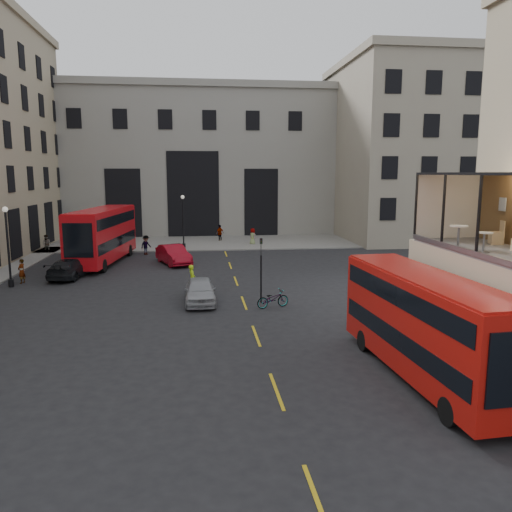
{
  "coord_description": "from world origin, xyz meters",
  "views": [
    {
      "loc": [
        -4.63,
        -16.09,
        7.47
      ],
      "look_at": [
        -1.46,
        10.59,
        3.0
      ],
      "focal_mm": 35.0,
      "sensor_mm": 36.0,
      "label": 1
    }
  ],
  "objects": [
    {
      "name": "ground",
      "position": [
        0.0,
        0.0,
        0.0
      ],
      "size": [
        140.0,
        140.0,
        0.0
      ],
      "primitive_type": "plane",
      "color": "black",
      "rests_on": "ground"
    },
    {
      "name": "host_frontage",
      "position": [
        6.5,
        0.0,
        2.25
      ],
      "size": [
        3.0,
        11.0,
        4.5
      ],
      "primitive_type": "cube",
      "color": "tan",
      "rests_on": "ground"
    },
    {
      "name": "gateway",
      "position": [
        -5.0,
        47.99,
        9.39
      ],
      "size": [
        35.0,
        10.6,
        18.0
      ],
      "color": "gray",
      "rests_on": "ground"
    },
    {
      "name": "building_right",
      "position": [
        20.0,
        39.97,
        10.39
      ],
      "size": [
        16.6,
        18.6,
        20.0
      ],
      "color": "gray",
      "rests_on": "ground"
    },
    {
      "name": "pavement_far",
      "position": [
        -6.0,
        38.0,
        0.06
      ],
      "size": [
        40.0,
        12.0,
        0.12
      ],
      "primitive_type": "cube",
      "color": "slate",
      "rests_on": "ground"
    },
    {
      "name": "traffic_light_near",
      "position": [
        -1.0,
        12.0,
        2.42
      ],
      "size": [
        0.16,
        0.2,
        3.8
      ],
      "color": "black",
      "rests_on": "ground"
    },
    {
      "name": "traffic_light_far",
      "position": [
        -15.0,
        28.0,
        2.42
      ],
      "size": [
        0.16,
        0.2,
        3.8
      ],
      "color": "black",
      "rests_on": "ground"
    },
    {
      "name": "street_lamp_a",
      "position": [
        -17.0,
        18.0,
        2.39
      ],
      "size": [
        0.36,
        0.36,
        5.33
      ],
      "color": "black",
      "rests_on": "ground"
    },
    {
      "name": "street_lamp_b",
      "position": [
        -6.0,
        34.0,
        2.39
      ],
      "size": [
        0.36,
        0.36,
        5.33
      ],
      "color": "black",
      "rests_on": "ground"
    },
    {
      "name": "bus_near",
      "position": [
        3.5,
        0.49,
        2.18
      ],
      "size": [
        2.82,
        9.84,
        3.88
      ],
      "color": "#A7110B",
      "rests_on": "ground"
    },
    {
      "name": "bus_far",
      "position": [
        -12.45,
        26.32,
        2.57
      ],
      "size": [
        3.99,
        11.69,
        4.57
      ],
      "color": "red",
      "rests_on": "ground"
    },
    {
      "name": "car_a",
      "position": [
        -4.53,
        12.31,
        0.74
      ],
      "size": [
        1.79,
        4.34,
        1.47
      ],
      "primitive_type": "imported",
      "rotation": [
        0.0,
        0.0,
        0.01
      ],
      "color": "#9C9FA4",
      "rests_on": "ground"
    },
    {
      "name": "car_b",
      "position": [
        -6.62,
        25.24,
        0.8
      ],
      "size": [
        3.33,
        5.15,
        1.6
      ],
      "primitive_type": "imported",
      "rotation": [
        0.0,
        0.0,
        0.37
      ],
      "color": "maroon",
      "rests_on": "ground"
    },
    {
      "name": "car_c",
      "position": [
        -13.83,
        20.53,
        0.71
      ],
      "size": [
        2.57,
        5.09,
        1.42
      ],
      "primitive_type": "imported",
      "rotation": [
        0.0,
        0.0,
        3.02
      ],
      "color": "black",
      "rests_on": "ground"
    },
    {
      "name": "bicycle",
      "position": [
        -0.48,
        10.82,
        0.51
      ],
      "size": [
        2.04,
        1.25,
        1.01
      ],
      "primitive_type": "imported",
      "rotation": [
        0.0,
        0.0,
        1.89
      ],
      "color": "gray",
      "rests_on": "ground"
    },
    {
      "name": "cyclist",
      "position": [
        -5.01,
        15.01,
        0.89
      ],
      "size": [
        0.44,
        0.66,
        1.77
      ],
      "primitive_type": "imported",
      "rotation": [
        0.0,
        0.0,
        1.6
      ],
      "color": "#ABD616",
      "rests_on": "ground"
    },
    {
      "name": "pedestrian_a",
      "position": [
        -18.81,
        32.65,
        0.86
      ],
      "size": [
        0.92,
        0.76,
        1.73
      ],
      "primitive_type": "imported",
      "rotation": [
        0.0,
        0.0,
        -0.13
      ],
      "color": "gray",
      "rests_on": "ground"
    },
    {
      "name": "pedestrian_b",
      "position": [
        -9.37,
        30.5,
        0.9
      ],
      "size": [
        1.26,
        1.31,
        1.8
      ],
      "primitive_type": "imported",
      "rotation": [
        0.0,
        0.0,
        0.86
      ],
      "color": "gray",
      "rests_on": "ground"
    },
    {
      "name": "pedestrian_c",
      "position": [
        -2.14,
        38.74,
        0.93
      ],
      "size": [
        1.12,
        1.05,
        1.85
      ],
      "primitive_type": "imported",
      "rotation": [
        0.0,
        0.0,
        3.85
      ],
      "color": "gray",
      "rests_on": "ground"
    },
    {
      "name": "pedestrian_d",
      "position": [
        1.16,
        35.67,
        0.88
      ],
      "size": [
        0.93,
        1.02,
        1.75
      ],
      "primitive_type": "imported",
      "rotation": [
        0.0,
        0.0,
        2.14
      ],
      "color": "gray",
      "rests_on": "ground"
    },
    {
      "name": "pedestrian_e",
      "position": [
        -16.65,
        19.1,
        0.84
      ],
      "size": [
        0.57,
        0.71,
        1.68
      ],
      "primitive_type": "imported",
      "rotation": [
        0.0,
        0.0,
        4.4
      ],
      "color": "gray",
      "rests_on": "ground"
    },
    {
      "name": "cafe_table_mid",
      "position": [
        5.8,
        0.89,
        5.09
      ],
      "size": [
        0.59,
        0.59,
        0.74
      ],
      "color": "white",
      "rests_on": "cafe_floor"
    },
    {
      "name": "cafe_table_far",
      "position": [
        5.49,
        2.12,
        5.17
      ],
      "size": [
        0.69,
        0.69,
        0.86
      ],
      "color": "silver",
      "rests_on": "cafe_floor"
    },
    {
      "name": "cafe_chair_d",
      "position": [
        7.52,
        2.8,
        4.89
      ],
      "size": [
        0.57,
        0.57,
        0.97
      ],
      "color": "tan",
      "rests_on": "cafe_floor"
    }
  ]
}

